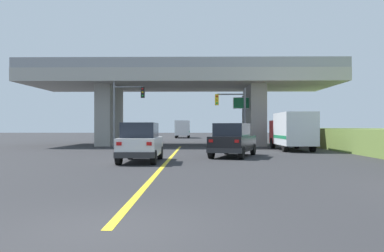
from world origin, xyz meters
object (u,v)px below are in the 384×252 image
(highway_sign, at_px, (243,108))
(semi_truck_distant, at_px, (183,129))
(box_truck, at_px, (292,130))
(suv_crossing, at_px, (233,140))
(suv_lead, at_px, (141,142))
(traffic_signal_nearside, at_px, (234,109))
(traffic_signal_farside, at_px, (124,105))

(highway_sign, relative_size, semi_truck_distant, 0.74)
(semi_truck_distant, bearing_deg, box_truck, -73.54)
(suv_crossing, bearing_deg, box_truck, 69.22)
(box_truck, bearing_deg, suv_lead, -136.21)
(suv_lead, distance_m, traffic_signal_nearside, 15.12)
(suv_crossing, distance_m, traffic_signal_nearside, 10.47)
(box_truck, bearing_deg, traffic_signal_nearside, 137.08)
(suv_lead, xyz_separation_m, highway_sign, (7.25, 16.54, 2.58))
(suv_lead, relative_size, semi_truck_distant, 0.66)
(box_truck, height_order, highway_sign, highway_sign)
(traffic_signal_farside, bearing_deg, suv_crossing, -49.04)
(suv_lead, bearing_deg, box_truck, 43.79)
(suv_crossing, bearing_deg, highway_sign, 98.90)
(traffic_signal_farside, xyz_separation_m, semi_truck_distant, (3.94, 29.68, -2.24))
(traffic_signal_nearside, distance_m, traffic_signal_farside, 9.68)
(suv_lead, relative_size, traffic_signal_farside, 0.72)
(suv_lead, relative_size, traffic_signal_nearside, 0.82)
(suv_crossing, bearing_deg, semi_truck_distant, 115.07)
(semi_truck_distant, bearing_deg, traffic_signal_farside, -97.57)
(suv_lead, bearing_deg, semi_truck_distant, 89.43)
(suv_lead, bearing_deg, suv_crossing, 34.37)
(box_truck, xyz_separation_m, traffic_signal_nearside, (-4.09, 3.80, 1.81))
(suv_crossing, height_order, semi_truck_distant, semi_truck_distant)
(box_truck, height_order, traffic_signal_farside, traffic_signal_farside)
(traffic_signal_farside, bearing_deg, semi_truck_distant, 82.43)
(suv_lead, distance_m, traffic_signal_farside, 14.08)
(traffic_signal_nearside, xyz_separation_m, traffic_signal_farside, (-9.67, -0.26, 0.42))
(suv_crossing, relative_size, traffic_signal_nearside, 0.99)
(suv_crossing, distance_m, traffic_signal_farside, 13.38)
(suv_lead, xyz_separation_m, box_truck, (10.24, 9.82, 0.52))
(traffic_signal_nearside, height_order, traffic_signal_farside, traffic_signal_farside)
(traffic_signal_nearside, height_order, highway_sign, traffic_signal_nearside)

